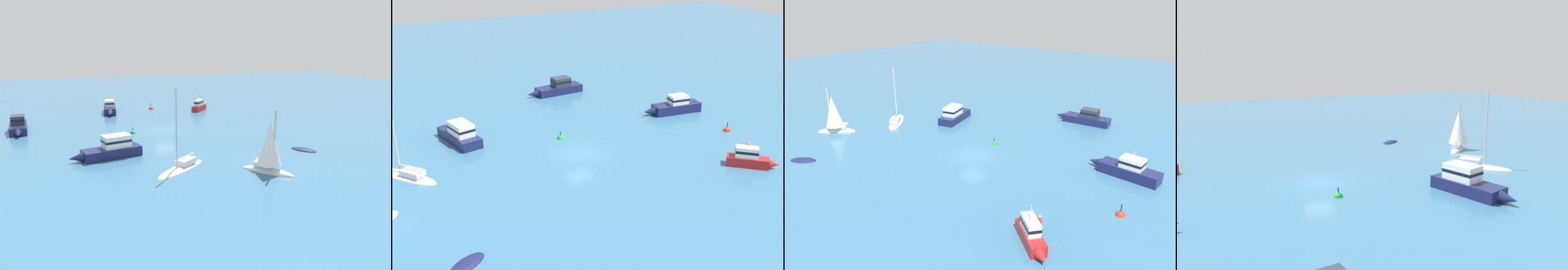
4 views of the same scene
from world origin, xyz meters
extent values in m
plane|color=teal|center=(0.00, 0.00, 0.00)|extent=(160.00, 160.00, 0.00)
ellipsoid|color=silver|center=(-4.76, 18.90, 0.00)|extent=(4.03, 4.53, 0.96)
cube|color=white|center=(-4.39, 18.45, 0.70)|extent=(1.58, 1.67, 0.43)
cylinder|color=silver|center=(-5.07, 19.28, 3.14)|extent=(0.17, 0.17, 5.33)
cylinder|color=silver|center=(-4.38, 18.43, 1.16)|extent=(1.49, 1.78, 0.14)
cone|color=white|center=(-4.82, 18.97, 2.78)|extent=(3.08, 3.08, 3.99)
ellipsoid|color=silver|center=(2.45, 15.60, 0.00)|extent=(6.21, 5.37, 0.72)
cube|color=white|center=(1.82, 15.11, 0.60)|extent=(2.27, 2.13, 0.48)
cylinder|color=silver|center=(2.97, 16.01, 4.03)|extent=(0.14, 0.14, 7.34)
cylinder|color=silver|center=(1.80, 15.09, 1.09)|extent=(2.41, 1.93, 0.11)
ellipsoid|color=#191E4C|center=(-12.02, 13.82, 0.00)|extent=(2.58, 3.11, 0.48)
cube|color=#B21E1E|center=(-9.22, -12.60, 0.45)|extent=(3.35, 3.58, 0.90)
cone|color=#B21E1E|center=(-10.71, -14.30, 0.45)|extent=(1.29, 1.29, 0.90)
cube|color=white|center=(-9.12, -12.48, 1.39)|extent=(2.04, 2.14, 0.98)
cube|color=black|center=(-9.12, -12.48, 1.43)|extent=(2.09, 2.19, 0.24)
cylinder|color=silver|center=(-9.12, -12.48, 2.42)|extent=(0.08, 0.08, 1.09)
cylinder|color=red|center=(-8.67, -12.96, 1.39)|extent=(0.32, 0.32, 0.99)
sphere|color=#9C8D5E|center=(-8.67, -12.96, 2.01)|extent=(0.24, 0.24, 0.24)
cube|color=#191E4C|center=(5.36, -15.22, 0.54)|extent=(2.44, 5.86, 1.08)
cone|color=#191E4C|center=(5.72, -11.73, 0.54)|extent=(1.22, 1.53, 1.08)
cube|color=white|center=(5.34, -15.39, 1.59)|extent=(1.70, 2.25, 1.02)
cube|color=black|center=(5.34, -15.39, 1.64)|extent=(1.74, 2.29, 0.24)
cylinder|color=silver|center=(5.34, -15.39, 2.46)|extent=(0.08, 0.08, 0.72)
cube|color=#191E4C|center=(8.04, 9.61, 0.49)|extent=(6.21, 3.45, 0.99)
cone|color=#191E4C|center=(11.56, 10.46, 0.49)|extent=(1.66, 1.30, 0.99)
cube|color=white|center=(7.50, 9.48, 1.62)|extent=(3.04, 2.30, 1.26)
cube|color=black|center=(7.50, 9.48, 1.68)|extent=(3.09, 2.35, 0.24)
cube|color=#191E4C|center=(18.22, -5.76, 0.49)|extent=(2.53, 6.20, 0.98)
cone|color=#191E4C|center=(17.93, -2.03, 0.49)|extent=(1.09, 1.59, 0.98)
cube|color=#2D333D|center=(18.25, -6.08, 1.53)|extent=(1.82, 2.36, 1.10)
cube|color=black|center=(18.25, -6.08, 1.58)|extent=(1.87, 2.40, 0.24)
sphere|color=red|center=(-1.80, -16.70, 0.00)|extent=(0.78, 0.78, 0.78)
cylinder|color=black|center=(-1.80, -16.70, 0.69)|extent=(0.08, 0.08, 0.61)
sphere|color=green|center=(4.26, 0.11, 0.00)|extent=(0.70, 0.70, 0.70)
cylinder|color=black|center=(4.26, 0.11, 0.55)|extent=(0.08, 0.08, 0.40)
camera|label=1|loc=(12.04, 47.87, 11.67)|focal=35.19mm
camera|label=2|loc=(-38.93, 18.50, 20.15)|focal=45.36mm
camera|label=3|loc=(-28.66, -22.84, 16.75)|focal=33.36mm
camera|label=4|loc=(31.51, -10.61, 10.34)|focal=36.27mm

